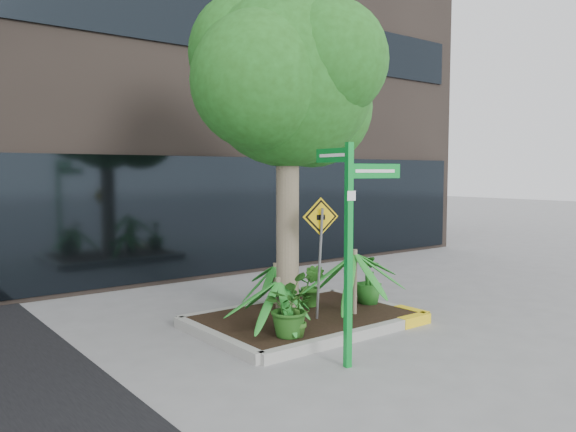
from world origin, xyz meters
TOP-DOWN VIEW (x-y plane):
  - ground at (0.00, 0.00)m, footprint 80.00×80.00m
  - planter at (0.23, 0.27)m, footprint 3.35×2.36m
  - tree at (0.07, 0.58)m, footprint 3.44×3.05m
  - palm_front at (0.87, -0.13)m, footprint 1.15×1.15m
  - palm_left at (-0.60, -0.08)m, footprint 0.83×0.83m
  - palm_back at (0.30, 1.19)m, footprint 0.77×0.77m
  - shrub_a at (-0.69, -0.42)m, footprint 1.00×1.00m
  - shrub_b at (1.55, 0.23)m, footprint 0.60×0.60m
  - shrub_c at (-0.60, -0.55)m, footprint 0.52×0.52m
  - shrub_d at (0.64, 0.62)m, footprint 0.54×0.54m
  - street_sign_post at (-0.54, -1.46)m, footprint 0.80×0.88m
  - cattle_sign at (0.17, -0.11)m, footprint 0.55×0.23m

SIDE VIEW (x-z plane):
  - ground at x=0.00m, z-range 0.00..0.00m
  - planter at x=0.23m, z-range 0.03..0.18m
  - shrub_c at x=-0.60m, z-range 0.15..0.85m
  - shrub_d at x=0.64m, z-range 0.15..0.86m
  - shrub_a at x=-0.69m, z-range 0.15..0.97m
  - shrub_b at x=1.55m, z-range 0.15..0.98m
  - palm_back at x=0.30m, z-range 0.36..1.22m
  - palm_left at x=-0.60m, z-range 0.38..1.30m
  - palm_front at x=0.87m, z-range 0.47..1.74m
  - cattle_sign at x=0.17m, z-range 0.48..2.32m
  - street_sign_post at x=-0.54m, z-range 0.32..3.04m
  - tree at x=0.07m, z-range 1.19..6.34m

